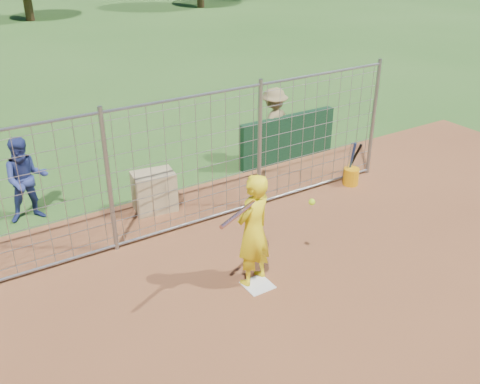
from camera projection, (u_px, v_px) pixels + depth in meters
ground at (251, 279)px, 8.59m from camera, size 100.00×100.00×0.00m
home_plate at (258, 285)px, 8.43m from camera, size 0.43×0.43×0.02m
dugout_wall at (288, 138)px, 12.67m from camera, size 2.60×0.20×1.10m
batter at (253, 231)px, 8.13m from camera, size 0.78×0.63×1.87m
bystander_a at (26, 180)px, 9.97m from camera, size 0.87×0.72×1.67m
bystander_c at (274, 124)px, 12.61m from camera, size 1.24×0.89×1.74m
equipment_bin at (154, 191)px, 10.50m from camera, size 0.87×0.66×0.80m
equipment_in_play at (257, 211)px, 7.66m from camera, size 1.79×0.43×0.27m
bucket_with_bats at (351, 174)px, 11.59m from camera, size 0.34×0.40×0.98m
backstop_fence at (190, 165)px, 9.53m from camera, size 9.08×0.08×2.60m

